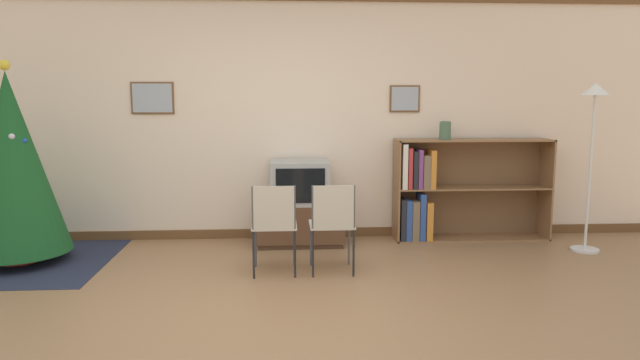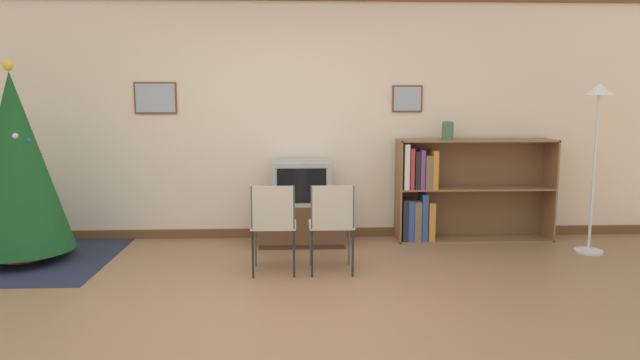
# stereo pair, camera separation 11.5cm
# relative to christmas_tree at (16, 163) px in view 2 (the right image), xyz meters

# --- Properties ---
(ground_plane) EXTENTS (24.00, 24.00, 0.00)m
(ground_plane) POSITION_rel_christmas_tree_xyz_m (2.50, -1.60, -0.96)
(ground_plane) COLOR #936B47
(wall_back) EXTENTS (9.19, 0.11, 2.70)m
(wall_back) POSITION_rel_christmas_tree_xyz_m (2.50, 0.88, 0.39)
(wall_back) COLOR beige
(wall_back) RESTS_ON ground_plane
(area_rug) EXTENTS (1.71, 1.68, 0.01)m
(area_rug) POSITION_rel_christmas_tree_xyz_m (0.00, -0.00, -0.95)
(area_rug) COLOR #23283D
(area_rug) RESTS_ON ground_plane
(christmas_tree) EXTENTS (0.98, 0.98, 1.91)m
(christmas_tree) POSITION_rel_christmas_tree_xyz_m (0.00, 0.00, 0.00)
(christmas_tree) COLOR maroon
(christmas_tree) RESTS_ON area_rug
(tv_console) EXTENTS (0.93, 0.54, 0.45)m
(tv_console) POSITION_rel_christmas_tree_xyz_m (2.72, 0.54, -0.73)
(tv_console) COLOR #412A1A
(tv_console) RESTS_ON ground_plane
(television) EXTENTS (0.62, 0.53, 0.46)m
(television) POSITION_rel_christmas_tree_xyz_m (2.72, 0.54, -0.28)
(television) COLOR #9E9E99
(television) RESTS_ON tv_console
(folding_chair_left) EXTENTS (0.40, 0.40, 0.82)m
(folding_chair_left) POSITION_rel_christmas_tree_xyz_m (2.46, -0.55, -0.48)
(folding_chair_left) COLOR #BCB29E
(folding_chair_left) RESTS_ON ground_plane
(folding_chair_right) EXTENTS (0.40, 0.40, 0.82)m
(folding_chair_right) POSITION_rel_christmas_tree_xyz_m (2.98, -0.55, -0.48)
(folding_chair_right) COLOR #BCB29E
(folding_chair_right) RESTS_ON ground_plane
(bookshelf) EXTENTS (1.72, 0.36, 1.12)m
(bookshelf) POSITION_rel_christmas_tree_xyz_m (4.32, 0.64, -0.41)
(bookshelf) COLOR olive
(bookshelf) RESTS_ON ground_plane
(vase) EXTENTS (0.12, 0.12, 0.20)m
(vase) POSITION_rel_christmas_tree_xyz_m (4.31, 0.61, 0.26)
(vase) COLOR #47664C
(vase) RESTS_ON bookshelf
(standing_lamp) EXTENTS (0.28, 0.28, 1.72)m
(standing_lamp) POSITION_rel_christmas_tree_xyz_m (5.65, 0.05, 0.36)
(standing_lamp) COLOR silver
(standing_lamp) RESTS_ON ground_plane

